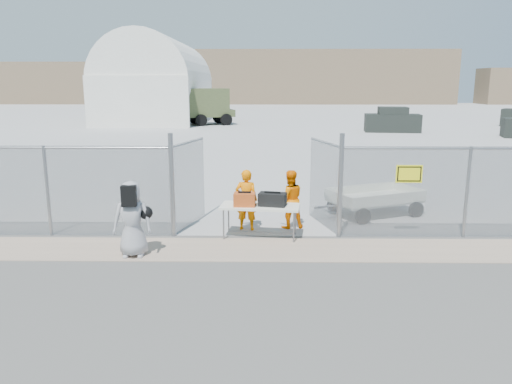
{
  "coord_description": "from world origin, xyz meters",
  "views": [
    {
      "loc": [
        0.17,
        -9.59,
        3.65
      ],
      "look_at": [
        0.0,
        2.0,
        1.1
      ],
      "focal_mm": 35.0,
      "sensor_mm": 36.0,
      "label": 1
    }
  ],
  "objects_px": {
    "visitor": "(132,219)",
    "utility_trailer": "(375,201)",
    "security_worker_right": "(290,199)",
    "folding_table": "(260,221)",
    "security_worker_left": "(246,200)"
  },
  "relations": [
    {
      "from": "folding_table",
      "to": "security_worker_left",
      "type": "bearing_deg",
      "value": 126.64
    },
    {
      "from": "security_worker_left",
      "to": "utility_trailer",
      "type": "height_order",
      "value": "security_worker_left"
    },
    {
      "from": "security_worker_left",
      "to": "security_worker_right",
      "type": "height_order",
      "value": "security_worker_left"
    },
    {
      "from": "folding_table",
      "to": "security_worker_right",
      "type": "height_order",
      "value": "security_worker_right"
    },
    {
      "from": "visitor",
      "to": "utility_trailer",
      "type": "xyz_separation_m",
      "value": [
        5.92,
        3.53,
        -0.43
      ]
    },
    {
      "from": "security_worker_right",
      "to": "visitor",
      "type": "height_order",
      "value": "visitor"
    },
    {
      "from": "security_worker_right",
      "to": "visitor",
      "type": "relative_size",
      "value": 0.91
    },
    {
      "from": "security_worker_right",
      "to": "visitor",
      "type": "bearing_deg",
      "value": 21.67
    },
    {
      "from": "folding_table",
      "to": "visitor",
      "type": "bearing_deg",
      "value": -146.06
    },
    {
      "from": "utility_trailer",
      "to": "folding_table",
      "type": "bearing_deg",
      "value": -170.16
    },
    {
      "from": "security_worker_right",
      "to": "utility_trailer",
      "type": "bearing_deg",
      "value": -162.0
    },
    {
      "from": "security_worker_right",
      "to": "folding_table",
      "type": "bearing_deg",
      "value": 37.04
    },
    {
      "from": "security_worker_left",
      "to": "visitor",
      "type": "relative_size",
      "value": 0.94
    },
    {
      "from": "security_worker_left",
      "to": "security_worker_right",
      "type": "xyz_separation_m",
      "value": [
        1.09,
        0.2,
        -0.03
      ]
    },
    {
      "from": "utility_trailer",
      "to": "security_worker_left",
      "type": "bearing_deg",
      "value": 179.37
    }
  ]
}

